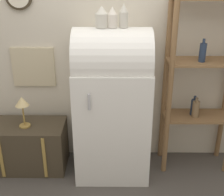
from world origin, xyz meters
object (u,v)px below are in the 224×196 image
object	(u,v)px
refrigerator	(112,103)
desk_lamp	(22,104)
vase_center	(112,18)
vase_right	(124,16)
vase_left	(102,17)
suitcase_trunk	(28,146)

from	to	relation	value
refrigerator	desk_lamp	world-z (taller)	refrigerator
vase_center	vase_right	world-z (taller)	vase_right
vase_left	vase_right	xyz separation A→B (m)	(0.19, -0.00, 0.01)
vase_right	desk_lamp	world-z (taller)	vase_right
vase_left	desk_lamp	world-z (taller)	vase_left
suitcase_trunk	vase_center	xyz separation A→B (m)	(0.87, -0.04, 1.32)
refrigerator	suitcase_trunk	world-z (taller)	refrigerator
vase_right	suitcase_trunk	bearing A→B (deg)	177.79
suitcase_trunk	vase_right	xyz separation A→B (m)	(0.97, -0.04, 1.33)
refrigerator	desk_lamp	distance (m)	0.87
vase_left	vase_right	size ratio (longest dim) A/B	0.90
vase_right	desk_lamp	size ratio (longest dim) A/B	0.63
suitcase_trunk	desk_lamp	xyz separation A→B (m)	(0.00, -0.03, 0.49)
refrigerator	vase_right	bearing A→B (deg)	2.60
vase_center	vase_right	size ratio (longest dim) A/B	0.86
suitcase_trunk	refrigerator	bearing A→B (deg)	-2.74
suitcase_trunk	vase_center	bearing A→B (deg)	-2.81
refrigerator	vase_center	xyz separation A→B (m)	(-0.00, -0.00, 0.80)
refrigerator	vase_center	world-z (taller)	vase_center
suitcase_trunk	vase_right	size ratio (longest dim) A/B	3.82
vase_left	vase_right	bearing A→B (deg)	-0.45
vase_center	vase_left	bearing A→B (deg)	175.64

